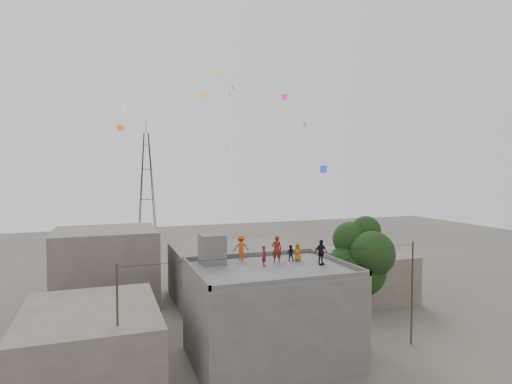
% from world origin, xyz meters
% --- Properties ---
extents(ground, '(140.00, 140.00, 0.00)m').
position_xyz_m(ground, '(0.00, 0.00, 0.00)').
color(ground, '#49453C').
rests_on(ground, ground).
extents(main_building, '(10.00, 8.00, 6.10)m').
position_xyz_m(main_building, '(0.00, 0.00, 3.05)').
color(main_building, '#504D4B').
rests_on(main_building, ground).
extents(parapet, '(10.00, 8.00, 0.30)m').
position_xyz_m(parapet, '(0.00, 0.00, 6.25)').
color(parapet, '#504D4B').
rests_on(parapet, main_building).
extents(stair_head_box, '(1.60, 1.80, 2.00)m').
position_xyz_m(stair_head_box, '(-3.20, 2.60, 7.10)').
color(stair_head_box, '#504D4B').
rests_on(stair_head_box, main_building).
extents(neighbor_west, '(8.00, 10.00, 4.00)m').
position_xyz_m(neighbor_west, '(-11.00, 2.00, 2.00)').
color(neighbor_west, '#585045').
rests_on(neighbor_west, ground).
extents(neighbor_north, '(12.00, 9.00, 5.00)m').
position_xyz_m(neighbor_north, '(2.00, 14.00, 2.50)').
color(neighbor_north, '#504D4B').
rests_on(neighbor_north, ground).
extents(neighbor_northwest, '(9.00, 8.00, 7.00)m').
position_xyz_m(neighbor_northwest, '(-10.00, 16.00, 3.50)').
color(neighbor_northwest, '#585045').
rests_on(neighbor_northwest, ground).
extents(neighbor_east, '(7.00, 8.00, 4.40)m').
position_xyz_m(neighbor_east, '(14.00, 10.00, 2.20)').
color(neighbor_east, '#585045').
rests_on(neighbor_east, ground).
extents(tree, '(4.90, 4.60, 9.10)m').
position_xyz_m(tree, '(7.37, 0.60, 6.10)').
color(tree, black).
rests_on(tree, ground).
extents(utility_line, '(20.12, 0.62, 7.40)m').
position_xyz_m(utility_line, '(0.50, -1.25, 3.83)').
color(utility_line, black).
rests_on(utility_line, ground).
extents(transmission_tower, '(2.97, 2.97, 20.01)m').
position_xyz_m(transmission_tower, '(-4.00, 40.00, 9.07)').
color(transmission_tower, black).
rests_on(transmission_tower, ground).
extents(person_red_adult, '(0.78, 0.63, 1.84)m').
position_xyz_m(person_red_adult, '(1.04, 1.39, 7.02)').
color(person_red_adult, maroon).
rests_on(person_red_adult, main_building).
extents(person_orange_child, '(0.72, 0.64, 1.24)m').
position_xyz_m(person_orange_child, '(2.60, 1.33, 6.72)').
color(person_orange_child, '#AD5813').
rests_on(person_orange_child, main_building).
extents(person_dark_child, '(0.68, 0.63, 1.13)m').
position_xyz_m(person_dark_child, '(2.14, 1.54, 6.66)').
color(person_dark_child, black).
rests_on(person_dark_child, main_building).
extents(person_dark_adult, '(1.05, 0.59, 1.70)m').
position_xyz_m(person_dark_adult, '(3.56, -0.28, 6.95)').
color(person_dark_adult, black).
rests_on(person_dark_adult, main_building).
extents(person_orange_adult, '(1.19, 0.73, 1.78)m').
position_xyz_m(person_orange_adult, '(-0.99, 3.06, 6.99)').
color(person_orange_adult, '#BE4C15').
rests_on(person_orange_adult, main_building).
extents(person_red_child, '(0.49, 0.58, 1.35)m').
position_xyz_m(person_red_child, '(-0.14, 0.67, 6.78)').
color(person_red_child, maroon).
rests_on(person_red_child, main_building).
extents(kites, '(17.59, 17.31, 9.25)m').
position_xyz_m(kites, '(0.13, 8.65, 17.15)').
color(kites, '#E05317').
rests_on(kites, ground).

